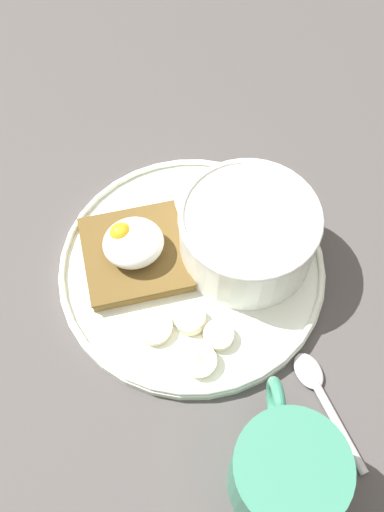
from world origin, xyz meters
TOP-DOWN VIEW (x-y plane):
  - ground_plane at (0.00, 0.00)cm, footprint 120.00×120.00cm
  - plate at (0.00, 0.00)cm, footprint 26.64×26.64cm
  - oatmeal_bowl at (5.66, -0.07)cm, footprint 13.47×13.47cm
  - toast_slice at (-5.12, 2.54)cm, footprint 10.87×10.87cm
  - poached_egg at (-5.21, 2.63)cm, footprint 5.95×5.59cm
  - banana_slice_front at (-1.97, -5.71)cm, footprint 4.28×4.25cm
  - banana_slice_left at (-5.43, -5.43)cm, footprint 4.62×4.65cm
  - banana_slice_back at (0.03, -8.04)cm, footprint 3.70×3.75cm
  - banana_slice_right at (-2.41, -9.84)cm, footprint 3.26×3.41cm
  - coffee_mug at (0.96, -21.32)cm, footprint 8.89×12.08cm
  - spoon at (7.23, -15.85)cm, footprint 2.75×11.61cm

SIDE VIEW (x-z plane):
  - ground_plane at x=0.00cm, z-range 0.00..2.00cm
  - spoon at x=7.23cm, z-range 2.00..2.80cm
  - plate at x=0.00cm, z-range 2.00..3.60cm
  - banana_slice_left at x=-5.43cm, z-range 2.93..4.11cm
  - banana_slice_back at x=0.03cm, z-range 2.94..4.25cm
  - banana_slice_front at x=-1.97cm, z-range 2.87..4.35cm
  - banana_slice_right at x=-2.41cm, z-range 2.85..4.55cm
  - toast_slice at x=-5.12cm, z-range 3.09..4.59cm
  - poached_egg at x=-5.21cm, z-range 4.36..7.85cm
  - coffee_mug at x=0.96cm, z-range 2.12..10.17cm
  - oatmeal_bowl at x=5.66cm, z-range 3.02..9.72cm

